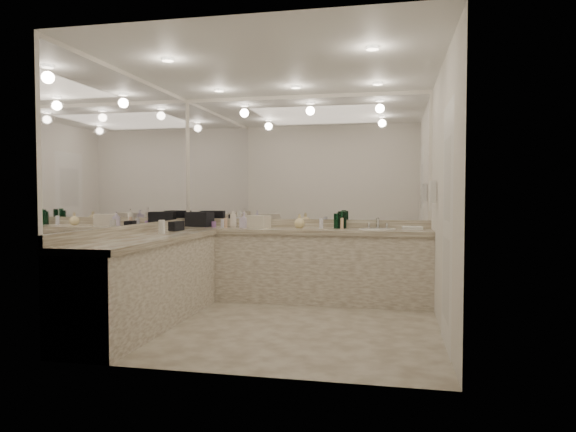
% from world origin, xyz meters
% --- Properties ---
extents(floor, '(3.20, 3.20, 0.00)m').
position_xyz_m(floor, '(0.00, 0.00, 0.00)').
color(floor, '#BCB29D').
rests_on(floor, ground).
extents(ceiling, '(3.20, 3.20, 0.00)m').
position_xyz_m(ceiling, '(0.00, 0.00, 2.60)').
color(ceiling, white).
rests_on(ceiling, floor).
extents(wall_back, '(3.20, 0.02, 2.60)m').
position_xyz_m(wall_back, '(0.00, 1.50, 1.30)').
color(wall_back, silver).
rests_on(wall_back, floor).
extents(wall_left, '(0.02, 3.00, 2.60)m').
position_xyz_m(wall_left, '(-1.60, 0.00, 1.30)').
color(wall_left, silver).
rests_on(wall_left, floor).
extents(wall_right, '(0.02, 3.00, 2.60)m').
position_xyz_m(wall_right, '(1.60, 0.00, 1.30)').
color(wall_right, silver).
rests_on(wall_right, floor).
extents(vanity_back_base, '(3.20, 0.60, 0.84)m').
position_xyz_m(vanity_back_base, '(0.00, 1.20, 0.42)').
color(vanity_back_base, silver).
rests_on(vanity_back_base, floor).
extents(vanity_back_top, '(3.20, 0.64, 0.06)m').
position_xyz_m(vanity_back_top, '(0.00, 1.19, 0.87)').
color(vanity_back_top, beige).
rests_on(vanity_back_top, vanity_back_base).
extents(vanity_left_base, '(0.60, 2.40, 0.84)m').
position_xyz_m(vanity_left_base, '(-1.30, -0.30, 0.42)').
color(vanity_left_base, silver).
rests_on(vanity_left_base, floor).
extents(vanity_left_top, '(0.64, 2.42, 0.06)m').
position_xyz_m(vanity_left_top, '(-1.29, -0.30, 0.87)').
color(vanity_left_top, beige).
rests_on(vanity_left_top, vanity_left_base).
extents(backsplash_back, '(3.20, 0.04, 0.10)m').
position_xyz_m(backsplash_back, '(0.00, 1.48, 0.95)').
color(backsplash_back, beige).
rests_on(backsplash_back, vanity_back_top).
extents(backsplash_left, '(0.04, 3.00, 0.10)m').
position_xyz_m(backsplash_left, '(-1.58, 0.00, 0.95)').
color(backsplash_left, beige).
rests_on(backsplash_left, vanity_left_top).
extents(mirror_back, '(3.12, 0.01, 1.55)m').
position_xyz_m(mirror_back, '(0.00, 1.49, 1.77)').
color(mirror_back, white).
rests_on(mirror_back, wall_back).
extents(mirror_left, '(0.01, 2.92, 1.55)m').
position_xyz_m(mirror_left, '(-1.59, 0.00, 1.77)').
color(mirror_left, white).
rests_on(mirror_left, wall_left).
extents(sink, '(0.44, 0.44, 0.03)m').
position_xyz_m(sink, '(0.95, 1.20, 0.90)').
color(sink, white).
rests_on(sink, vanity_back_top).
extents(faucet, '(0.24, 0.16, 0.14)m').
position_xyz_m(faucet, '(0.95, 1.41, 0.97)').
color(faucet, silver).
rests_on(faucet, vanity_back_top).
extents(wall_phone, '(0.06, 0.10, 0.24)m').
position_xyz_m(wall_phone, '(1.56, 0.70, 1.35)').
color(wall_phone, white).
rests_on(wall_phone, wall_right).
extents(door, '(0.02, 0.82, 2.10)m').
position_xyz_m(door, '(1.59, -0.50, 1.05)').
color(door, white).
rests_on(door, wall_right).
extents(black_toiletry_bag, '(0.36, 0.26, 0.18)m').
position_xyz_m(black_toiletry_bag, '(-1.33, 1.24, 0.99)').
color(black_toiletry_bag, black).
rests_on(black_toiletry_bag, vanity_back_top).
extents(black_bag_spill, '(0.12, 0.21, 0.11)m').
position_xyz_m(black_bag_spill, '(-1.30, 0.45, 0.95)').
color(black_bag_spill, black).
rests_on(black_bag_spill, vanity_left_top).
extents(cream_cosmetic_case, '(0.33, 0.26, 0.16)m').
position_xyz_m(cream_cosmetic_case, '(-0.53, 1.19, 0.98)').
color(cream_cosmetic_case, beige).
rests_on(cream_cosmetic_case, vanity_back_top).
extents(hand_towel, '(0.24, 0.17, 0.04)m').
position_xyz_m(hand_towel, '(1.36, 1.24, 0.92)').
color(hand_towel, white).
rests_on(hand_towel, vanity_back_top).
extents(lotion_left, '(0.07, 0.07, 0.16)m').
position_xyz_m(lotion_left, '(-1.30, 0.07, 0.98)').
color(lotion_left, white).
rests_on(lotion_left, vanity_left_top).
extents(soap_bottle_a, '(0.10, 0.10, 0.24)m').
position_xyz_m(soap_bottle_a, '(-0.87, 1.24, 1.02)').
color(soap_bottle_a, white).
rests_on(soap_bottle_a, vanity_back_top).
extents(soap_bottle_b, '(0.12, 0.12, 0.20)m').
position_xyz_m(soap_bottle_b, '(-0.70, 1.17, 1.00)').
color(soap_bottle_b, silver).
rests_on(soap_bottle_b, vanity_back_top).
extents(soap_bottle_c, '(0.15, 0.15, 0.17)m').
position_xyz_m(soap_bottle_c, '(-0.01, 1.26, 0.99)').
color(soap_bottle_c, beige).
rests_on(soap_bottle_c, vanity_back_top).
extents(green_bottle_0, '(0.07, 0.07, 0.21)m').
position_xyz_m(green_bottle_0, '(0.53, 1.35, 1.00)').
color(green_bottle_0, '#124B2A').
rests_on(green_bottle_0, vanity_back_top).
extents(green_bottle_1, '(0.06, 0.06, 0.21)m').
position_xyz_m(green_bottle_1, '(0.50, 1.27, 1.01)').
color(green_bottle_1, '#124B2A').
rests_on(green_bottle_1, vanity_back_top).
extents(green_bottle_2, '(0.07, 0.07, 0.19)m').
position_xyz_m(green_bottle_2, '(0.45, 1.29, 0.99)').
color(green_bottle_2, '#124B2A').
rests_on(green_bottle_2, vanity_back_top).
extents(green_bottle_3, '(0.07, 0.07, 0.20)m').
position_xyz_m(green_bottle_3, '(0.53, 1.36, 1.00)').
color(green_bottle_3, '#124B2A').
rests_on(green_bottle_3, vanity_back_top).
extents(amenity_bottle_0, '(0.06, 0.06, 0.08)m').
position_xyz_m(amenity_bottle_0, '(-1.12, 1.21, 0.94)').
color(amenity_bottle_0, '#9966B2').
rests_on(amenity_bottle_0, vanity_back_top).
extents(amenity_bottle_1, '(0.06, 0.06, 0.08)m').
position_xyz_m(amenity_bottle_1, '(-0.47, 1.21, 0.94)').
color(amenity_bottle_1, '#3F3F4C').
rests_on(amenity_bottle_1, vanity_back_top).
extents(amenity_bottle_2, '(0.04, 0.04, 0.13)m').
position_xyz_m(amenity_bottle_2, '(-1.23, 1.22, 0.96)').
color(amenity_bottle_2, '#9966B2').
rests_on(amenity_bottle_2, vanity_back_top).
extents(amenity_bottle_3, '(0.04, 0.04, 0.14)m').
position_xyz_m(amenity_bottle_3, '(0.53, 1.19, 0.97)').
color(amenity_bottle_3, '#E0B28C').
rests_on(amenity_bottle_3, vanity_back_top).
extents(amenity_bottle_4, '(0.04, 0.04, 0.12)m').
position_xyz_m(amenity_bottle_4, '(-0.93, 1.12, 0.96)').
color(amenity_bottle_4, '#E0B28C').
rests_on(amenity_bottle_4, vanity_back_top).
extents(amenity_bottle_5, '(0.05, 0.05, 0.13)m').
position_xyz_m(amenity_bottle_5, '(0.26, 1.28, 0.96)').
color(amenity_bottle_5, silver).
rests_on(amenity_bottle_5, vanity_back_top).
extents(amenity_bottle_6, '(0.05, 0.05, 0.07)m').
position_xyz_m(amenity_bottle_6, '(-0.61, 1.27, 0.94)').
color(amenity_bottle_6, '#F2D84C').
rests_on(amenity_bottle_6, vanity_back_top).
extents(amenity_bottle_7, '(0.06, 0.06, 0.11)m').
position_xyz_m(amenity_bottle_7, '(-0.99, 1.20, 0.95)').
color(amenity_bottle_7, silver).
rests_on(amenity_bottle_7, vanity_back_top).
extents(amenity_bottle_8, '(0.05, 0.05, 0.08)m').
position_xyz_m(amenity_bottle_8, '(-1.22, 1.20, 0.94)').
color(amenity_bottle_8, '#9966B2').
rests_on(amenity_bottle_8, vanity_back_top).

